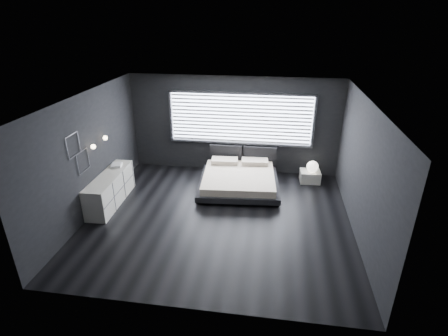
# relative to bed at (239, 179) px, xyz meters

# --- Properties ---
(room) EXTENTS (6.04, 6.00, 2.80)m
(room) POSITION_rel_bed_xyz_m (-0.29, -1.59, 1.15)
(room) COLOR black
(room) RESTS_ON ground
(window) EXTENTS (4.14, 0.09, 1.52)m
(window) POSITION_rel_bed_xyz_m (-0.09, 1.11, 1.36)
(window) COLOR white
(window) RESTS_ON ground
(headboard) EXTENTS (1.96, 0.16, 0.52)m
(headboard) POSITION_rel_bed_xyz_m (0.00, 1.05, 0.32)
(headboard) COLOR black
(headboard) RESTS_ON ground
(sconce_near) EXTENTS (0.18, 0.11, 0.11)m
(sconce_near) POSITION_rel_bed_xyz_m (-3.18, -1.54, 1.35)
(sconce_near) COLOR silver
(sconce_near) RESTS_ON ground
(sconce_far) EXTENTS (0.18, 0.11, 0.11)m
(sconce_far) POSITION_rel_bed_xyz_m (-3.18, -0.94, 1.35)
(sconce_far) COLOR silver
(sconce_far) RESTS_ON ground
(wall_art_upper) EXTENTS (0.01, 0.48, 0.48)m
(wall_art_upper) POSITION_rel_bed_xyz_m (-3.27, -2.14, 1.60)
(wall_art_upper) COLOR #47474C
(wall_art_upper) RESTS_ON ground
(wall_art_lower) EXTENTS (0.01, 0.48, 0.48)m
(wall_art_lower) POSITION_rel_bed_xyz_m (-3.27, -1.89, 1.13)
(wall_art_lower) COLOR #47474C
(wall_art_lower) RESTS_ON ground
(bed) EXTENTS (2.26, 2.17, 0.55)m
(bed) POSITION_rel_bed_xyz_m (0.00, 0.00, 0.00)
(bed) COLOR black
(bed) RESTS_ON ground
(nightstand) EXTENTS (0.57, 0.48, 0.32)m
(nightstand) POSITION_rel_bed_xyz_m (1.94, 0.67, -0.09)
(nightstand) COLOR beige
(nightstand) RESTS_ON ground
(orb_lamp) EXTENTS (0.32, 0.32, 0.32)m
(orb_lamp) POSITION_rel_bed_xyz_m (1.98, 0.63, 0.23)
(orb_lamp) COLOR white
(orb_lamp) RESTS_ON nightstand
(dresser) EXTENTS (0.60, 1.93, 0.76)m
(dresser) POSITION_rel_bed_xyz_m (-3.07, -1.27, 0.13)
(dresser) COLOR beige
(dresser) RESTS_ON ground
(book_stack) EXTENTS (0.33, 0.39, 0.07)m
(book_stack) POSITION_rel_bed_xyz_m (-3.09, -0.74, 0.54)
(book_stack) COLOR silver
(book_stack) RESTS_ON dresser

